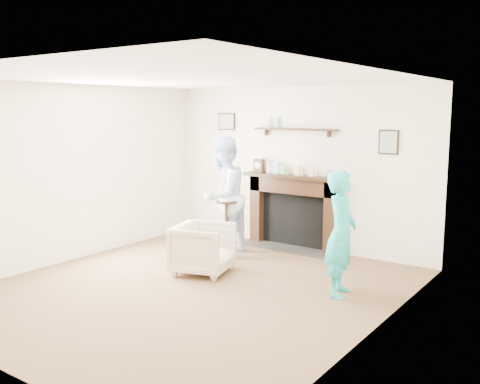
% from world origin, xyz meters
% --- Properties ---
extents(ground, '(5.00, 5.00, 0.00)m').
position_xyz_m(ground, '(0.00, 0.00, 0.00)').
color(ground, brown).
rests_on(ground, ground).
extents(room_shell, '(4.54, 5.02, 2.52)m').
position_xyz_m(room_shell, '(-0.00, 0.69, 1.62)').
color(room_shell, silver).
rests_on(room_shell, ground).
extents(armchair, '(0.90, 0.89, 0.66)m').
position_xyz_m(armchair, '(-0.30, 0.56, 0.00)').
color(armchair, tan).
rests_on(armchair, ground).
extents(man, '(0.76, 0.93, 1.76)m').
position_xyz_m(man, '(-0.63, 1.42, 0.00)').
color(man, silver).
rests_on(man, ground).
extents(woman, '(0.48, 0.61, 1.46)m').
position_xyz_m(woman, '(1.54, 0.82, 0.00)').
color(woman, '#21B4BD').
rests_on(woman, ground).
extents(pedestal_table, '(0.30, 0.30, 0.98)m').
position_xyz_m(pedestal_table, '(-0.46, 1.29, 0.60)').
color(pedestal_table, black).
rests_on(pedestal_table, ground).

